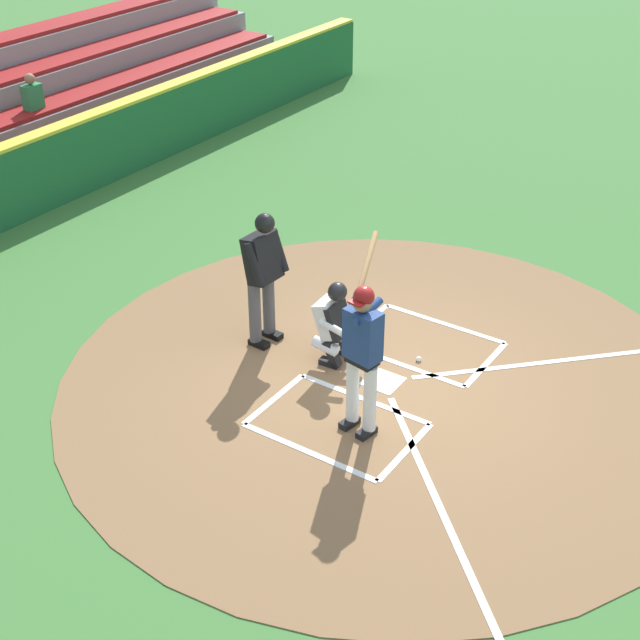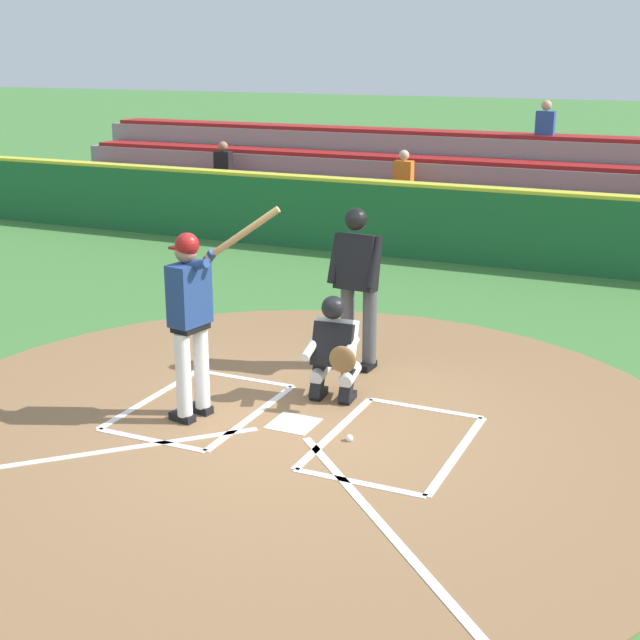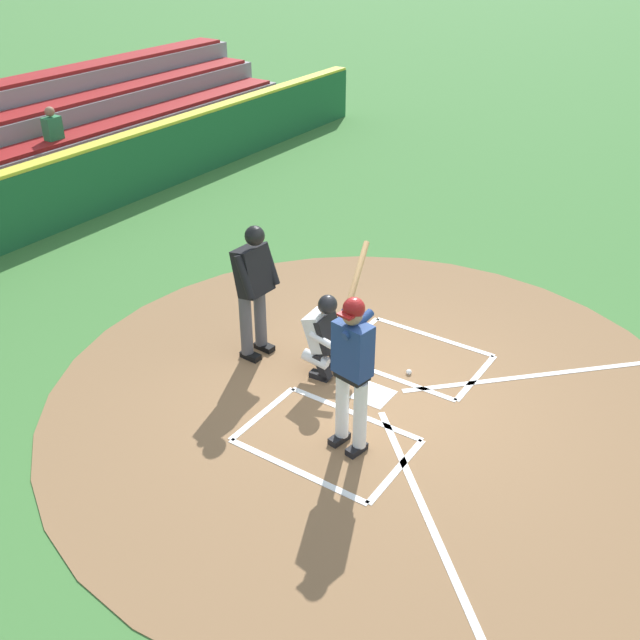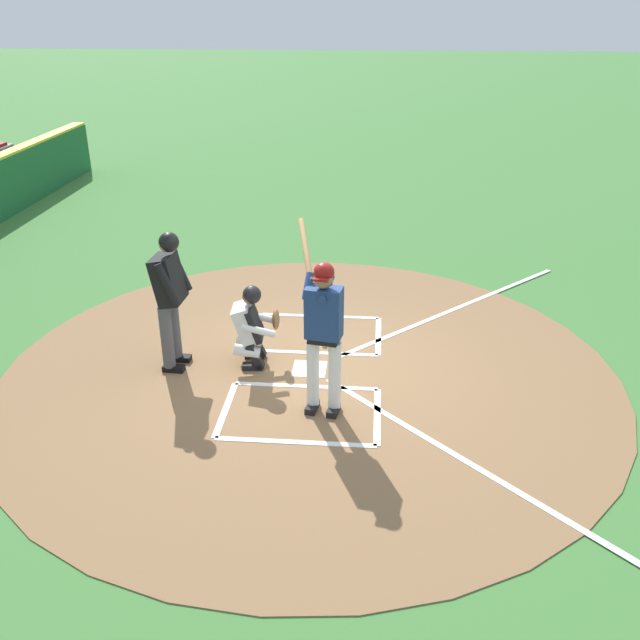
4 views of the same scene
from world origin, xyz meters
TOP-DOWN VIEW (x-y plane):
  - ground_plane at (0.00, 0.00)m, footprint 120.00×120.00m
  - dirt_circle at (0.00, 0.00)m, footprint 8.00×8.00m
  - home_plate_and_chalk at (0.00, 0.88)m, footprint 7.93×4.91m
  - batter at (0.95, 0.25)m, footprint 1.02×0.59m
  - catcher at (-0.11, -0.76)m, footprint 0.62×0.61m
  - plate_umpire at (0.06, -1.77)m, footprint 0.60×0.43m
  - baseball at (-0.65, 0.14)m, footprint 0.07×0.07m
  - backstop_wall at (0.00, -7.50)m, footprint 22.00×0.36m
  - bleacher_stand at (0.00, -10.20)m, footprint 20.00×3.40m

SIDE VIEW (x-z plane):
  - ground_plane at x=0.00m, z-range 0.00..0.00m
  - dirt_circle at x=0.00m, z-range 0.00..0.01m
  - home_plate_and_chalk at x=0.00m, z-range 0.01..0.02m
  - baseball at x=-0.65m, z-range 0.00..0.07m
  - catcher at x=-0.11m, z-range 0.02..1.15m
  - backstop_wall at x=0.00m, z-range 0.00..1.31m
  - bleacher_stand at x=0.00m, z-range -0.57..1.98m
  - plate_umpire at x=0.06m, z-range 0.14..2.01m
  - batter at x=0.95m, z-range 0.04..2.16m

